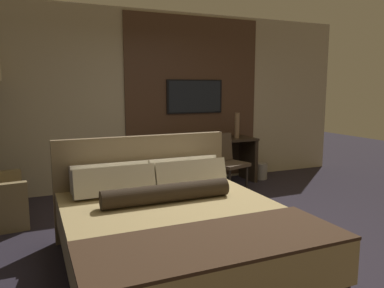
{
  "coord_description": "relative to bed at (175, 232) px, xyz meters",
  "views": [
    {
      "loc": [
        -1.83,
        -3.23,
        1.59
      ],
      "look_at": [
        0.01,
        0.99,
        0.9
      ],
      "focal_mm": 35.0,
      "sensor_mm": 36.0,
      "label": 1
    }
  ],
  "objects": [
    {
      "name": "ground_plane",
      "position": [
        0.71,
        0.28,
        -0.33
      ],
      "size": [
        16.0,
        16.0,
        0.0
      ],
      "primitive_type": "plane",
      "color": "#28232D"
    },
    {
      "name": "wall_back_tv_panel",
      "position": [
        0.81,
        2.88,
        1.07
      ],
      "size": [
        7.2,
        0.09,
        2.8
      ],
      "color": "#BCAD8E",
      "rests_on": "ground_plane"
    },
    {
      "name": "bed",
      "position": [
        0.0,
        0.0,
        0.0
      ],
      "size": [
        1.9,
        2.16,
        1.08
      ],
      "color": "#33281E",
      "rests_on": "ground_plane"
    },
    {
      "name": "desk",
      "position": [
        1.43,
        2.57,
        0.19
      ],
      "size": [
        1.86,
        0.57,
        0.75
      ],
      "color": "#2D2319",
      "rests_on": "ground_plane"
    },
    {
      "name": "tv",
      "position": [
        1.43,
        2.8,
        1.12
      ],
      "size": [
        0.99,
        0.04,
        0.56
      ],
      "color": "black"
    },
    {
      "name": "desk_chair",
      "position": [
        1.57,
        1.95,
        0.21
      ],
      "size": [
        0.58,
        0.58,
        0.9
      ],
      "rotation": [
        0.0,
        0.0,
        0.3
      ],
      "color": "#4C3D2D",
      "rests_on": "ground_plane"
    },
    {
      "name": "vase_tall",
      "position": [
        2.06,
        2.46,
        0.64
      ],
      "size": [
        0.08,
        0.08,
        0.42
      ],
      "color": "#846647",
      "rests_on": "desk"
    },
    {
      "name": "waste_bin",
      "position": [
        2.56,
        2.46,
        -0.19
      ],
      "size": [
        0.22,
        0.22,
        0.28
      ],
      "color": "gray",
      "rests_on": "ground_plane"
    }
  ]
}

